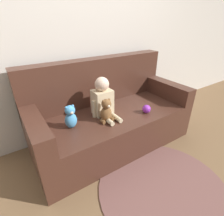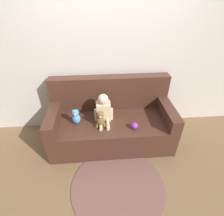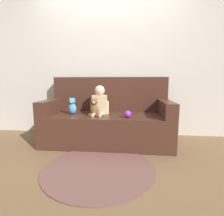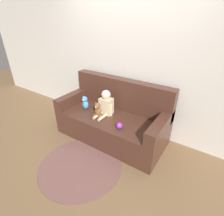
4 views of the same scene
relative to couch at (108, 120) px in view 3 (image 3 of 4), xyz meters
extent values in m
plane|color=brown|center=(0.00, -0.07, -0.34)|extent=(12.00, 12.00, 0.00)
cube|color=silver|center=(0.00, 0.45, 0.96)|extent=(8.00, 0.05, 2.60)
cube|color=#47281E|center=(0.00, -0.07, -0.12)|extent=(1.88, 0.86, 0.45)
cube|color=#47281E|center=(0.00, 0.27, 0.39)|extent=(1.88, 0.18, 0.56)
cube|color=#47281E|center=(-0.86, -0.07, 0.21)|extent=(0.16, 0.86, 0.21)
cube|color=#47281E|center=(0.86, -0.07, 0.21)|extent=(0.16, 0.86, 0.21)
cube|color=beige|center=(-0.12, -0.04, 0.25)|extent=(0.21, 0.17, 0.28)
sphere|color=beige|center=(-0.12, -0.04, 0.46)|extent=(0.16, 0.16, 0.16)
cylinder|color=beige|center=(-0.17, -0.23, 0.13)|extent=(0.05, 0.21, 0.05)
cylinder|color=beige|center=(-0.07, -0.23, 0.13)|extent=(0.05, 0.21, 0.05)
cylinder|color=beige|center=(-0.24, -0.07, 0.21)|extent=(0.04, 0.04, 0.20)
cylinder|color=beige|center=(0.00, -0.07, 0.21)|extent=(0.04, 0.04, 0.20)
ellipsoid|color=brown|center=(-0.17, -0.21, 0.19)|extent=(0.12, 0.10, 0.17)
sphere|color=brown|center=(-0.17, -0.21, 0.31)|extent=(0.10, 0.10, 0.10)
sphere|color=brown|center=(-0.21, -0.21, 0.35)|extent=(0.03, 0.03, 0.03)
sphere|color=brown|center=(-0.14, -0.21, 0.35)|extent=(0.03, 0.03, 0.03)
sphere|color=beige|center=(-0.17, -0.25, 0.30)|extent=(0.04, 0.04, 0.04)
cylinder|color=brown|center=(-0.23, -0.23, 0.13)|extent=(0.04, 0.07, 0.04)
cylinder|color=brown|center=(-0.12, -0.23, 0.13)|extent=(0.04, 0.07, 0.04)
ellipsoid|color=#4C9EDB|center=(-0.53, -0.12, 0.19)|extent=(0.12, 0.10, 0.16)
sphere|color=#4C9EDB|center=(-0.53, -0.13, 0.30)|extent=(0.10, 0.10, 0.10)
sphere|color=#4C9EDB|center=(-0.56, -0.13, 0.34)|extent=(0.03, 0.03, 0.03)
sphere|color=#4C9EDB|center=(-0.50, -0.13, 0.34)|extent=(0.03, 0.03, 0.03)
sphere|color=beige|center=(-0.53, -0.17, 0.30)|extent=(0.03, 0.03, 0.03)
sphere|color=purple|center=(0.31, -0.31, 0.15)|extent=(0.10, 0.10, 0.10)
cylinder|color=brown|center=(0.01, -0.91, -0.34)|extent=(1.21, 1.21, 0.01)
camera|label=1|loc=(-1.00, -1.57, 1.10)|focal=28.00mm
camera|label=2|loc=(-0.17, -2.20, 1.79)|focal=28.00mm
camera|label=3|loc=(0.34, -2.67, 0.59)|focal=28.00mm
camera|label=4|loc=(1.44, -2.20, 1.65)|focal=28.00mm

